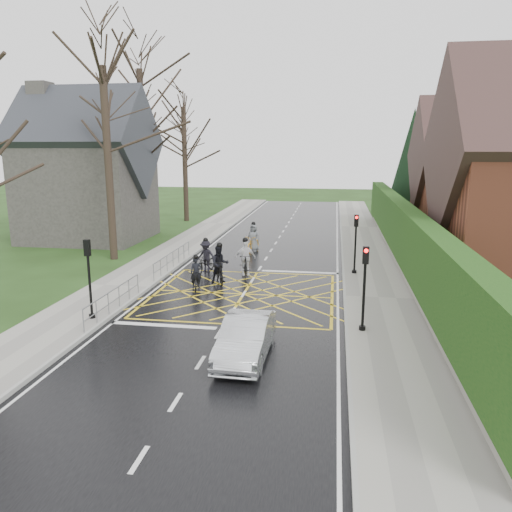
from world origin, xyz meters
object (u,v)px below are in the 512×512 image
(cyclist_lead, at_px, (253,241))
(cyclist_back, at_px, (220,268))
(cyclist_rear, at_px, (196,278))
(cyclist_front, at_px, (245,261))
(car, at_px, (246,338))
(cyclist_mid, at_px, (206,260))

(cyclist_lead, bearing_deg, cyclist_back, -82.22)
(cyclist_rear, xyz_separation_m, cyclist_back, (0.86, 1.28, 0.23))
(cyclist_back, relative_size, cyclist_lead, 1.01)
(cyclist_front, distance_m, car, 10.47)
(cyclist_back, height_order, car, cyclist_back)
(cyclist_mid, distance_m, cyclist_front, 2.23)
(cyclist_lead, bearing_deg, cyclist_mid, -95.02)
(cyclist_rear, distance_m, cyclist_lead, 9.10)
(cyclist_back, bearing_deg, cyclist_front, 36.52)
(cyclist_lead, xyz_separation_m, car, (2.44, -16.41, 0.00))
(cyclist_back, xyz_separation_m, cyclist_front, (0.98, 1.61, -0.02))
(cyclist_mid, distance_m, car, 11.41)
(cyclist_back, xyz_separation_m, cyclist_mid, (-1.22, 1.97, -0.08))
(cyclist_back, bearing_deg, cyclist_lead, 64.77)
(cyclist_front, xyz_separation_m, car, (1.88, -10.30, -0.07))
(cyclist_back, height_order, cyclist_lead, cyclist_back)
(cyclist_front, bearing_deg, cyclist_mid, 156.45)
(cyclist_back, xyz_separation_m, car, (2.86, -8.68, -0.10))
(cyclist_mid, bearing_deg, cyclist_front, 5.79)
(cyclist_mid, relative_size, cyclist_lead, 0.98)
(cyclist_back, distance_m, cyclist_front, 1.89)
(cyclist_mid, bearing_deg, cyclist_back, -43.19)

